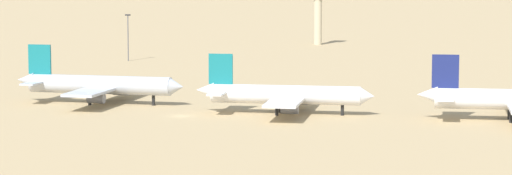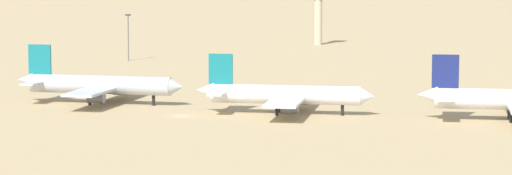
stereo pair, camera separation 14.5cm
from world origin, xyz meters
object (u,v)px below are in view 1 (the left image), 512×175
object	(u,v)px
parked_jet_teal_3	(98,85)
parked_jet_teal_4	(284,95)
control_tower	(318,8)
light_pole_west	(128,34)

from	to	relation	value
parked_jet_teal_3	parked_jet_teal_4	world-z (taller)	parked_jet_teal_3
parked_jet_teal_4	control_tower	world-z (taller)	control_tower
parked_jet_teal_3	light_pole_west	bearing A→B (deg)	106.24
parked_jet_teal_3	light_pole_west	size ratio (longest dim) A/B	2.66
parked_jet_teal_4	control_tower	distance (m)	202.10
parked_jet_teal_4	parked_jet_teal_3	bearing A→B (deg)	167.51
light_pole_west	control_tower	bearing A→B (deg)	61.35
parked_jet_teal_3	control_tower	xyz separation A→B (m)	(13.48, 192.91, 10.12)
parked_jet_teal_3	parked_jet_teal_4	distance (m)	46.60
parked_jet_teal_3	light_pole_west	distance (m)	112.08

